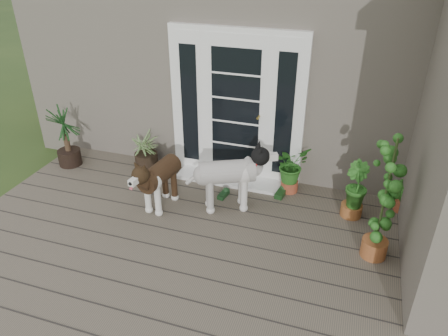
% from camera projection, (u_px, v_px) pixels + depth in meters
% --- Properties ---
extents(deck, '(6.20, 4.60, 0.12)m').
position_uv_depth(deck, '(194.00, 280.00, 4.54)').
color(deck, '#6B5B4C').
rests_on(deck, ground).
extents(house_main, '(7.40, 4.00, 3.10)m').
position_uv_depth(house_main, '(282.00, 48.00, 7.33)').
color(house_main, '#665E54').
rests_on(house_main, ground).
extents(door_unit, '(1.90, 0.14, 2.15)m').
position_uv_depth(door_unit, '(236.00, 107.00, 5.86)').
color(door_unit, white).
rests_on(door_unit, deck).
extents(door_step, '(1.60, 0.40, 0.05)m').
position_uv_depth(door_step, '(231.00, 179.00, 6.21)').
color(door_step, white).
rests_on(door_step, deck).
extents(brindle_dog, '(0.49, 0.91, 0.72)m').
position_uv_depth(brindle_dog, '(160.00, 182.00, 5.49)').
color(brindle_dog, '#3E2716').
rests_on(brindle_dog, deck).
extents(white_dog, '(1.04, 0.78, 0.79)m').
position_uv_depth(white_dog, '(227.00, 182.00, 5.44)').
color(white_dog, silver).
rests_on(white_dog, deck).
extents(spider_plant, '(0.78, 0.78, 0.63)m').
position_uv_depth(spider_plant, '(146.00, 149.00, 6.44)').
color(spider_plant, '#95AB69').
rests_on(spider_plant, deck).
extents(yucca, '(0.72, 0.72, 0.95)m').
position_uv_depth(yucca, '(66.00, 136.00, 6.44)').
color(yucca, black).
rests_on(yucca, deck).
extents(herb_a, '(0.66, 0.66, 0.60)m').
position_uv_depth(herb_a, '(290.00, 172.00, 5.85)').
color(herb_a, '#205E1B').
rests_on(herb_a, deck).
extents(herb_b, '(0.50, 0.50, 0.54)m').
position_uv_depth(herb_b, '(353.00, 197.00, 5.35)').
color(herb_b, '#1B6021').
rests_on(herb_b, deck).
extents(herb_c, '(0.39, 0.39, 0.59)m').
position_uv_depth(herb_c, '(409.00, 191.00, 5.43)').
color(herb_c, '#1D6520').
rests_on(herb_c, deck).
extents(sapling, '(0.47, 0.47, 1.51)m').
position_uv_depth(sapling, '(385.00, 199.00, 4.43)').
color(sapling, '#244F16').
rests_on(sapling, deck).
extents(clog_left, '(0.16, 0.27, 0.08)m').
position_uv_depth(clog_left, '(224.00, 194.00, 5.84)').
color(clog_left, '#143317').
rests_on(clog_left, deck).
extents(clog_right, '(0.20, 0.33, 0.09)m').
position_uv_depth(clog_right, '(281.00, 192.00, 5.87)').
color(clog_right, '#163816').
rests_on(clog_right, deck).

